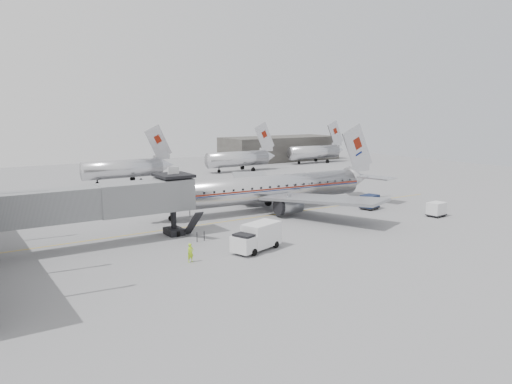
% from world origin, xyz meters
% --- Properties ---
extents(ground, '(160.00, 160.00, 0.00)m').
position_xyz_m(ground, '(0.00, 0.00, 0.00)').
color(ground, slate).
rests_on(ground, ground).
extents(hangar, '(30.00, 12.00, 6.00)m').
position_xyz_m(hangar, '(45.00, 60.00, 3.00)').
color(hangar, '#353331').
rests_on(hangar, ground).
extents(apron_line, '(60.00, 0.15, 0.01)m').
position_xyz_m(apron_line, '(3.00, 6.00, 0.01)').
color(apron_line, gold).
rests_on(apron_line, ground).
extents(jet_bridge, '(21.00, 6.20, 7.10)m').
position_xyz_m(jet_bridge, '(-16.66, 3.67, 4.18)').
color(jet_bridge, slate).
rests_on(jet_bridge, ground).
extents(distant_aircraft_near, '(16.39, 3.20, 10.26)m').
position_xyz_m(distant_aircraft_near, '(-1.79, 42.00, 2.73)').
color(distant_aircraft_near, silver).
rests_on(distant_aircraft_near, ground).
extents(distant_aircraft_mid, '(16.39, 3.20, 10.26)m').
position_xyz_m(distant_aircraft_mid, '(24.21, 46.00, 2.73)').
color(distant_aircraft_mid, silver).
rests_on(distant_aircraft_mid, ground).
extents(distant_aircraft_far, '(16.39, 3.20, 10.26)m').
position_xyz_m(distant_aircraft_far, '(48.21, 50.00, 2.73)').
color(distant_aircraft_far, silver).
rests_on(distant_aircraft_far, ground).
extents(airliner, '(34.88, 32.26, 11.03)m').
position_xyz_m(airliner, '(6.69, 8.96, 2.77)').
color(airliner, silver).
rests_on(airliner, ground).
extents(service_van, '(5.65, 3.59, 2.49)m').
position_xyz_m(service_van, '(-5.21, -6.04, 1.31)').
color(service_van, silver).
rests_on(service_van, ground).
extents(baggage_cart_navy, '(2.77, 2.36, 1.88)m').
position_xyz_m(baggage_cart_navy, '(17.76, 2.00, 1.00)').
color(baggage_cart_navy, '#0D1837').
rests_on(baggage_cart_navy, ground).
extents(baggage_cart_white, '(2.38, 1.91, 1.74)m').
position_xyz_m(baggage_cart_white, '(21.34, -5.65, 0.93)').
color(baggage_cart_white, silver).
rests_on(baggage_cart_white, ground).
extents(ramp_worker, '(0.65, 0.46, 1.66)m').
position_xyz_m(ramp_worker, '(-12.00, -6.00, 0.83)').
color(ramp_worker, '#ADE81B').
rests_on(ramp_worker, ground).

